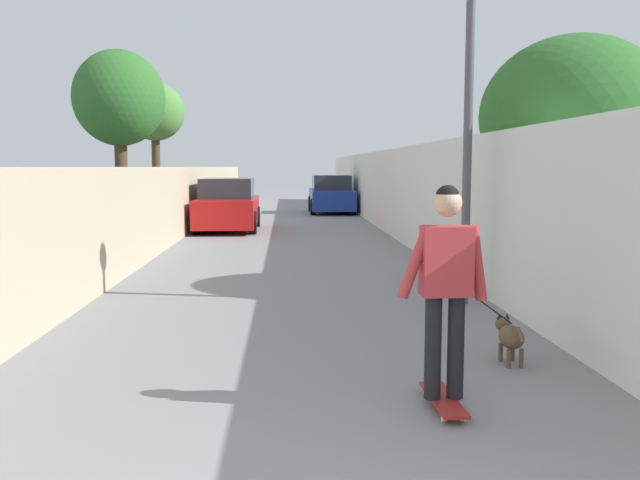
# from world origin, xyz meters

# --- Properties ---
(ground_plane) EXTENTS (80.00, 80.00, 0.00)m
(ground_plane) POSITION_xyz_m (14.00, 0.00, 0.00)
(ground_plane) COLOR gray
(wall_left) EXTENTS (48.00, 0.30, 1.88)m
(wall_left) POSITION_xyz_m (12.00, 2.94, 0.94)
(wall_left) COLOR tan
(wall_left) RESTS_ON ground
(fence_right) EXTENTS (48.00, 0.30, 2.37)m
(fence_right) POSITION_xyz_m (12.00, -2.94, 1.18)
(fence_right) COLOR silver
(fence_right) RESTS_ON ground
(tree_left_near) EXTENTS (2.02, 2.02, 4.45)m
(tree_left_near) POSITION_xyz_m (13.00, 3.75, 3.35)
(tree_left_near) COLOR #473523
(tree_left_near) RESTS_ON ground
(tree_right_mid) EXTENTS (2.71, 2.71, 3.79)m
(tree_right_mid) POSITION_xyz_m (7.50, -4.15, 2.61)
(tree_right_mid) COLOR brown
(tree_right_mid) RESTS_ON ground
(tree_left_far) EXTENTS (1.85, 1.85, 4.49)m
(tree_left_far) POSITION_xyz_m (19.00, 4.13, 3.52)
(tree_left_far) COLOR #473523
(tree_left_far) RESTS_ON ground
(lamp_post) EXTENTS (0.36, 0.36, 4.46)m
(lamp_post) POSITION_xyz_m (6.76, -2.39, 3.04)
(lamp_post) COLOR #4C4C51
(lamp_post) RESTS_ON ground
(skateboard) EXTENTS (0.80, 0.22, 0.08)m
(skateboard) POSITION_xyz_m (2.80, -1.16, 0.07)
(skateboard) COLOR maroon
(skateboard) RESTS_ON ground
(person_skateboarder) EXTENTS (0.23, 0.71, 1.66)m
(person_skateboarder) POSITION_xyz_m (2.80, -1.16, 1.06)
(person_skateboarder) COLOR black
(person_skateboarder) RESTS_ON skateboard
(dog) EXTENTS (1.43, 1.04, 1.06)m
(dog) POSITION_xyz_m (3.94, -2.07, 0.27)
(dog) COLOR brown
(dog) RESTS_ON ground
(car_near) EXTENTS (3.85, 1.80, 1.54)m
(car_near) POSITION_xyz_m (17.65, 1.79, 0.71)
(car_near) COLOR #B71414
(car_near) RESTS_ON ground
(car_far) EXTENTS (3.85, 1.80, 1.54)m
(car_far) POSITION_xyz_m (24.99, -1.79, 0.71)
(car_far) COLOR navy
(car_far) RESTS_ON ground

